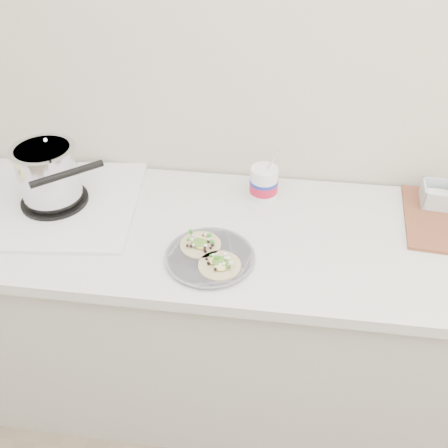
# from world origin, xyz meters

# --- Properties ---
(counter) EXTENTS (2.44, 0.66, 0.90)m
(counter) POSITION_xyz_m (0.00, 1.43, 0.45)
(counter) COLOR beige
(counter) RESTS_ON ground
(stove) EXTENTS (0.61, 0.57, 0.27)m
(stove) POSITION_xyz_m (-0.66, 1.47, 0.99)
(stove) COLOR silver
(stove) RESTS_ON counter
(taco_plate) EXTENTS (0.27, 0.27, 0.04)m
(taco_plate) POSITION_xyz_m (-0.09, 1.27, 0.92)
(taco_plate) COLOR slate
(taco_plate) RESTS_ON counter
(tub) EXTENTS (0.10, 0.10, 0.22)m
(tub) POSITION_xyz_m (0.05, 1.61, 0.97)
(tub) COLOR white
(tub) RESTS_ON counter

